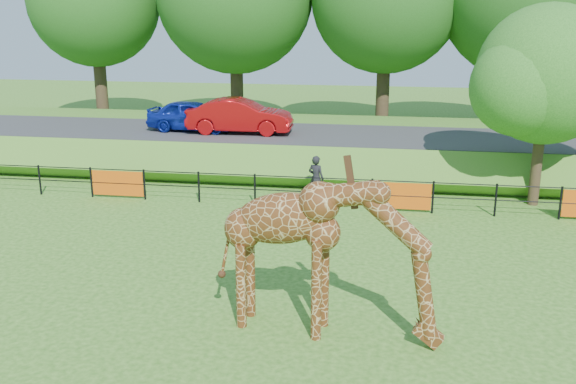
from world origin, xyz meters
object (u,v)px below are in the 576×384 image
Objects in this scene: car_blue at (193,115)px; tree_east at (549,80)px; visitor at (316,178)px; car_red at (240,116)px; giraffe at (328,257)px.

tree_east is (13.59, -4.22, 2.19)m from car_blue.
car_blue is 2.40× the size of visitor.
car_red reaches higher than visitor.
visitor is at bearing -173.80° from tree_east.
tree_east is at bearing -111.42° from car_red.
car_blue is 7.96m from visitor.
visitor is at bearing 106.64° from giraffe.
tree_east reaches higher than car_red.
car_red is at bearing 118.46° from giraffe.
giraffe is 12.34m from tree_east.
car_blue is 2.16m from car_red.
visitor is 0.24× the size of tree_east.
giraffe is at bearing -161.95° from car_red.
car_blue is 14.40m from tree_east.
tree_east is at bearing 67.49° from giraffe.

